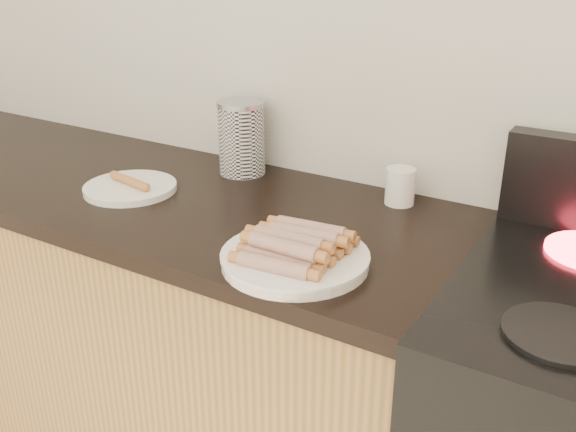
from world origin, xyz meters
The scene contains 10 objects.
wall_back centered at (0.00, 2.00, 1.30)m, with size 4.00×0.04×2.60m, color silver.
cabinet_base centered at (-0.70, 1.69, 0.43)m, with size 2.20×0.59×0.86m, color #AC723E.
counter_slab centered at (-0.70, 1.69, 0.88)m, with size 2.20×0.62×0.04m, color black.
burner_near_left centered at (0.61, 1.51, 0.92)m, with size 0.18×0.18×0.01m, color black.
main_plate centered at (0.12, 1.52, 0.91)m, with size 0.29×0.29×0.02m, color white.
side_plate centered at (-0.44, 1.64, 0.91)m, with size 0.23×0.23×0.02m, color white.
hotdog_pile centered at (0.12, 1.52, 0.94)m, with size 0.14×0.20×0.06m.
plain_sausages centered at (-0.44, 1.64, 0.93)m, with size 0.14×0.05×0.02m.
canister centered at (-0.28, 1.91, 1.00)m, with size 0.13×0.13×0.20m.
mug centered at (0.17, 1.92, 0.94)m, with size 0.07×0.07×0.09m, color white.
Camera 1 is at (0.69, 0.56, 1.48)m, focal length 40.00 mm.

